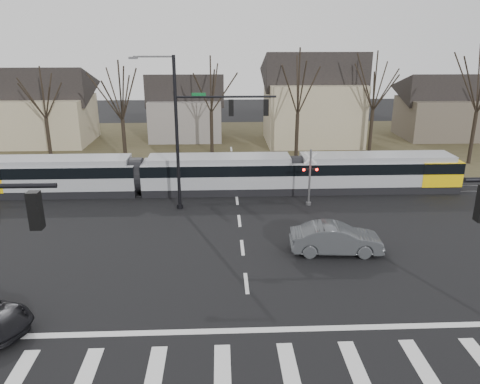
{
  "coord_description": "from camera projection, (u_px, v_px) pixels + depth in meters",
  "views": [
    {
      "loc": [
        -1.18,
        -17.93,
        11.36
      ],
      "look_at": [
        0.0,
        9.0,
        2.3
      ],
      "focal_mm": 35.0,
      "sensor_mm": 36.0,
      "label": 1
    }
  ],
  "objects": [
    {
      "name": "grass_verge",
      "position": [
        231.0,
        145.0,
        50.95
      ],
      "size": [
        140.0,
        28.0,
        0.01
      ],
      "primitive_type": "cube",
      "color": "#38331E",
      "rests_on": "ground"
    },
    {
      "name": "house_c",
      "position": [
        313.0,
        95.0,
        50.61
      ],
      "size": [
        10.8,
        8.64,
        10.1
      ],
      "color": "tan",
      "rests_on": "ground"
    },
    {
      "name": "house_d",
      "position": [
        439.0,
        103.0,
        53.52
      ],
      "size": [
        8.64,
        7.56,
        7.65
      ],
      "color": "brown",
      "rests_on": "ground"
    },
    {
      "name": "rail_pair",
      "position": [
        236.0,
        192.0,
        35.6
      ],
      "size": [
        90.0,
        1.52,
        0.06
      ],
      "color": "#59595E",
      "rests_on": "ground"
    },
    {
      "name": "lane_dashes",
      "position": [
        236.0,
        191.0,
        35.8
      ],
      "size": [
        0.18,
        30.0,
        0.01
      ],
      "color": "silver",
      "rests_on": "ground"
    },
    {
      "name": "tram",
      "position": [
        217.0,
        173.0,
        35.26
      ],
      "size": [
        36.82,
        2.73,
        2.79
      ],
      "color": "gray",
      "rests_on": "ground"
    },
    {
      "name": "stop_line",
      "position": [
        252.0,
        330.0,
        18.94
      ],
      "size": [
        28.0,
        0.35,
        0.01
      ],
      "primitive_type": "cube",
      "color": "silver",
      "rests_on": "ground"
    },
    {
      "name": "signal_pole_far",
      "position": [
        201.0,
        126.0,
        30.57
      ],
      "size": [
        9.28,
        0.44,
        10.2
      ],
      "color": "black",
      "rests_on": "ground"
    },
    {
      "name": "ground",
      "position": [
        249.0,
        306.0,
        20.65
      ],
      "size": [
        140.0,
        140.0,
        0.0
      ],
      "primitive_type": "plane",
      "color": "black"
    },
    {
      "name": "house_a",
      "position": [
        46.0,
        102.0,
        50.6
      ],
      "size": [
        9.72,
        8.64,
        8.6
      ],
      "color": "tan",
      "rests_on": "ground"
    },
    {
      "name": "crosswalk",
      "position": [
        256.0,
        367.0,
        16.86
      ],
      "size": [
        27.0,
        2.6,
        0.01
      ],
      "color": "silver",
      "rests_on": "ground"
    },
    {
      "name": "rail_crossing_signal",
      "position": [
        310.0,
        179.0,
        32.37
      ],
      "size": [
        1.08,
        0.36,
        4.0
      ],
      "color": "#59595B",
      "rests_on": "ground"
    },
    {
      "name": "tree_row",
      "position": [
        253.0,
        107.0,
        43.76
      ],
      "size": [
        59.2,
        7.2,
        10.0
      ],
      "color": "black",
      "rests_on": "ground"
    },
    {
      "name": "house_b",
      "position": [
        186.0,
        103.0,
        53.27
      ],
      "size": [
        8.64,
        7.56,
        7.65
      ],
      "color": "slate",
      "rests_on": "ground"
    },
    {
      "name": "sedan",
      "position": [
        336.0,
        239.0,
        25.49
      ],
      "size": [
        2.33,
        5.18,
        1.64
      ],
      "primitive_type": "imported",
      "rotation": [
        0.0,
        0.0,
        1.51
      ],
      "color": "#434649",
      "rests_on": "ground"
    }
  ]
}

